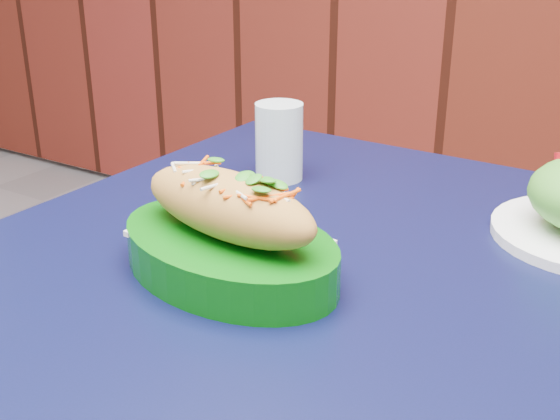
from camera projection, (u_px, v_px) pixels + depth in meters
The scene contains 3 objects.
cafe_table at pixel (340, 327), 0.79m from camera, with size 0.82×0.82×0.75m.
banh_mi_basket at pixel (229, 233), 0.71m from camera, with size 0.28×0.20×0.12m.
water_glass at pixel (279, 142), 0.97m from camera, with size 0.07×0.07×0.11m, color silver.
Camera 1 is at (0.71, 0.85, 1.09)m, focal length 45.00 mm.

